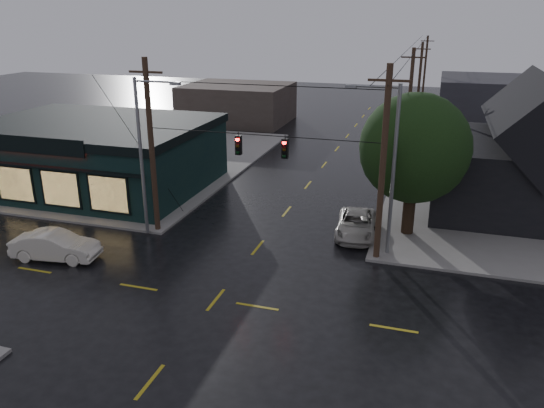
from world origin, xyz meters
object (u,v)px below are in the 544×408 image
(suv_silver, at_px, (356,224))
(utility_pole_ne, at_px, (376,259))
(utility_pole_nw, at_px, (158,231))
(sedan_cream, at_px, (55,246))
(corner_tree, at_px, (415,149))

(suv_silver, bearing_deg, utility_pole_ne, -67.39)
(utility_pole_ne, xyz_separation_m, suv_silver, (-1.54, 2.92, 0.67))
(suv_silver, bearing_deg, utility_pole_nw, -170.79)
(utility_pole_nw, height_order, sedan_cream, utility_pole_nw)
(utility_pole_nw, distance_m, sedan_cream, 6.05)
(utility_pole_nw, xyz_separation_m, utility_pole_ne, (13.00, 0.00, 0.00))
(corner_tree, relative_size, suv_silver, 1.70)
(utility_pole_ne, bearing_deg, sedan_cream, -162.86)
(corner_tree, relative_size, utility_pole_nw, 0.81)
(corner_tree, distance_m, utility_pole_ne, 6.64)
(corner_tree, xyz_separation_m, sedan_cream, (-17.62, -8.89, -4.47))
(utility_pole_ne, height_order, sedan_cream, utility_pole_ne)
(corner_tree, height_order, utility_pole_nw, corner_tree)
(corner_tree, bearing_deg, utility_pole_nw, -164.90)
(utility_pole_ne, distance_m, sedan_cream, 17.05)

